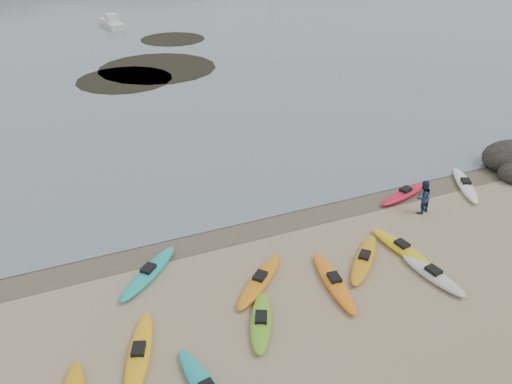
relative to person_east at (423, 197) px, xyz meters
name	(u,v)px	position (x,y,z in m)	size (l,w,h in m)	color
ground	(256,221)	(-7.29, 2.29, -0.82)	(600.00, 600.00, 0.00)	tan
wet_sand	(259,224)	(-7.29, 1.99, -0.81)	(60.00, 60.00, 0.00)	brown
kayaks	(307,278)	(-7.19, -2.34, -0.65)	(21.31, 10.58, 0.34)	#1BA8A3
person_east	(423,197)	(0.00, 0.00, 0.00)	(0.80, 0.62, 1.64)	navy
kelp_mats	(153,63)	(-5.52, 30.49, -0.79)	(14.92, 20.49, 0.04)	black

